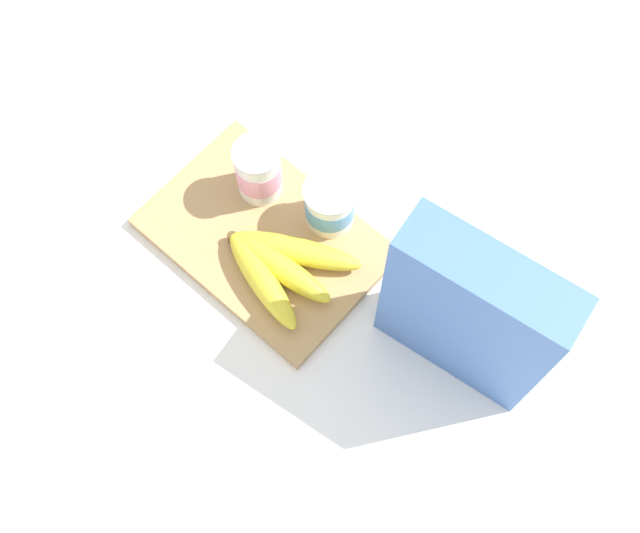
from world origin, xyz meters
TOP-DOWN VIEW (x-y plane):
  - ground_plane at (0.00, 0.00)m, footprint 2.40×2.40m
  - cutting_board at (0.00, 0.00)m, footprint 0.32×0.22m
  - cereal_box at (0.29, 0.05)m, footprint 0.21×0.09m
  - yogurt_cup_front at (-0.05, 0.05)m, footprint 0.06×0.06m
  - yogurt_cup_back at (0.05, 0.08)m, footprint 0.07×0.07m
  - banana_bunch at (0.05, -0.03)m, footprint 0.18×0.16m

SIDE VIEW (x-z plane):
  - ground_plane at x=0.00m, z-range 0.00..0.00m
  - cutting_board at x=0.00m, z-range 0.00..0.02m
  - banana_bunch at x=0.05m, z-range 0.02..0.06m
  - yogurt_cup_back at x=0.05m, z-range 0.02..0.10m
  - yogurt_cup_front at x=-0.05m, z-range 0.02..0.11m
  - cereal_box at x=0.29m, z-range 0.00..0.27m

